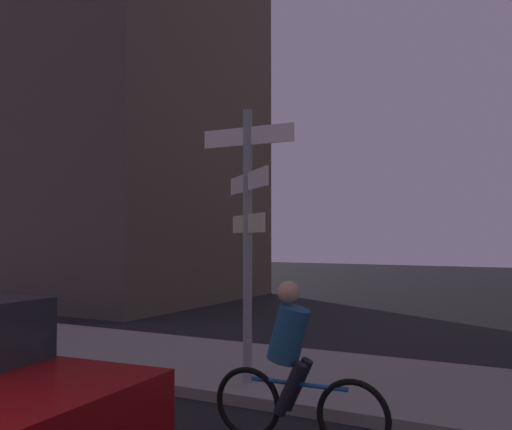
{
  "coord_description": "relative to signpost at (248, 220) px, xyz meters",
  "views": [
    {
      "loc": [
        3.07,
        -0.6,
        2.05
      ],
      "look_at": [
        -0.39,
        5.86,
        2.33
      ],
      "focal_mm": 39.91,
      "sensor_mm": 36.0,
      "label": 1
    }
  ],
  "objects": [
    {
      "name": "building_left_block",
      "position": [
        -9.59,
        7.85,
        4.53
      ],
      "size": [
        8.06,
        7.9,
        13.59
      ],
      "color": "#4C443D",
      "rests_on": "ground_plane"
    },
    {
      "name": "sidewalk_kerb",
      "position": [
        0.59,
        0.92,
        -2.19
      ],
      "size": [
        40.0,
        3.02,
        0.14
      ],
      "primitive_type": "cube",
      "color": "gray",
      "rests_on": "ground_plane"
    },
    {
      "name": "cyclist",
      "position": [
        1.32,
        -1.45,
        -1.52
      ],
      "size": [
        1.82,
        0.34,
        1.61
      ],
      "color": "black",
      "rests_on": "ground_plane"
    },
    {
      "name": "signpost",
      "position": [
        0.0,
        0.0,
        0.0
      ],
      "size": [
        1.35,
        1.23,
        3.6
      ],
      "color": "gray",
      "rests_on": "sidewalk_kerb"
    }
  ]
}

